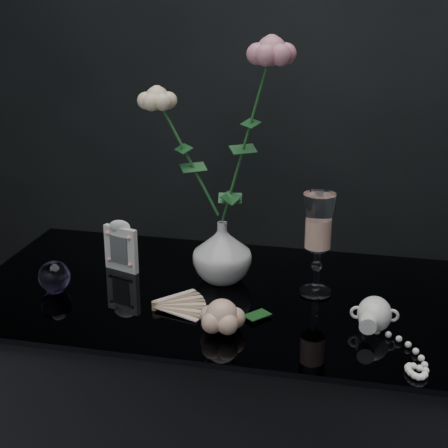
% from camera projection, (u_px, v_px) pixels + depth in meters
% --- Properties ---
extents(table, '(1.05, 0.58, 0.76)m').
position_uv_depth(table, '(214.00, 437.00, 1.62)').
color(table, black).
rests_on(table, ground).
extents(vase, '(0.15, 0.15, 0.14)m').
position_uv_depth(vase, '(222.00, 252.00, 1.52)').
color(vase, silver).
rests_on(vase, table).
extents(wine_glass, '(0.09, 0.09, 0.22)m').
position_uv_depth(wine_glass, '(317.00, 245.00, 1.44)').
color(wine_glass, white).
rests_on(wine_glass, table).
extents(picture_frame, '(0.11, 0.10, 0.12)m').
position_uv_depth(picture_frame, '(121.00, 245.00, 1.58)').
color(picture_frame, white).
rests_on(picture_frame, table).
extents(paperweight, '(0.08, 0.08, 0.07)m').
position_uv_depth(paperweight, '(54.00, 276.00, 1.48)').
color(paperweight, '#846FB4').
rests_on(paperweight, table).
extents(paper_fan, '(0.23, 0.19, 0.02)m').
position_uv_depth(paper_fan, '(155.00, 305.00, 1.40)').
color(paper_fan, beige).
rests_on(paper_fan, table).
extents(loose_rose, '(0.21, 0.23, 0.07)m').
position_uv_depth(loose_rose, '(222.00, 316.00, 1.31)').
color(loose_rose, '#DDAC8F').
rests_on(loose_rose, table).
extents(pearl_jar, '(0.24, 0.25, 0.07)m').
position_uv_depth(pearl_jar, '(375.00, 313.00, 1.32)').
color(pearl_jar, white).
rests_on(pearl_jar, table).
extents(roses, '(0.32, 0.10, 0.45)m').
position_uv_depth(roses, '(222.00, 132.00, 1.43)').
color(roses, '#FFD6A9').
rests_on(roses, vase).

